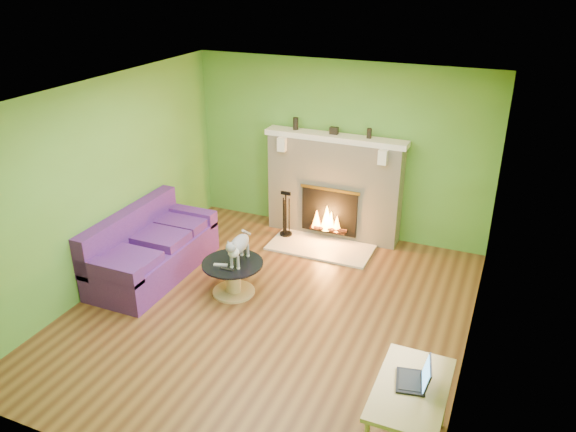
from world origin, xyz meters
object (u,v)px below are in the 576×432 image
at_px(sofa, 150,250).
at_px(cat, 239,247).
at_px(coffee_table, 233,275).
at_px(desk, 411,396).

relative_size(sofa, cat, 2.92).
xyz_separation_m(sofa, cat, (1.34, 0.02, 0.30)).
relative_size(coffee_table, cat, 1.16).
bearing_deg(desk, sofa, 155.72).
xyz_separation_m(sofa, desk, (3.81, -1.72, 0.30)).
height_order(sofa, coffee_table, sofa).
relative_size(sofa, desk, 1.96).
distance_m(sofa, coffee_table, 1.26).
xyz_separation_m(sofa, coffee_table, (1.26, -0.03, -0.08)).
bearing_deg(coffee_table, sofa, 178.83).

